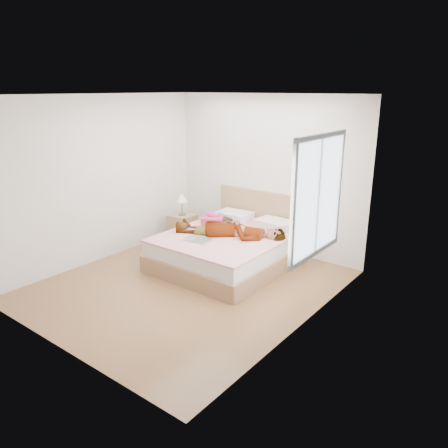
# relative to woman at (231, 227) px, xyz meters

# --- Properties ---
(ground) EXTENTS (4.00, 4.00, 0.00)m
(ground) POSITION_rel_woman_xyz_m (-0.04, -0.97, -0.63)
(ground) COLOR #532E1A
(ground) RESTS_ON ground
(woman) EXTENTS (1.83, 1.24, 0.24)m
(woman) POSITION_rel_woman_xyz_m (0.00, 0.00, 0.00)
(woman) COLOR white
(woman) RESTS_ON bed
(hair) EXTENTS (0.57, 0.66, 0.09)m
(hair) POSITION_rel_woman_xyz_m (-0.57, 0.45, -0.07)
(hair) COLOR black
(hair) RESTS_ON bed
(phone) EXTENTS (0.08, 0.11, 0.06)m
(phone) POSITION_rel_woman_xyz_m (-0.50, 0.40, 0.08)
(phone) COLOR silver
(phone) RESTS_ON bed
(room_shell) EXTENTS (4.00, 4.00, 4.00)m
(room_shell) POSITION_rel_woman_xyz_m (1.73, -0.67, 0.87)
(room_shell) COLOR white
(room_shell) RESTS_ON ground
(bed) EXTENTS (1.80, 2.08, 1.00)m
(bed) POSITION_rel_woman_xyz_m (-0.04, 0.06, -0.35)
(bed) COLOR brown
(bed) RESTS_ON ground
(towel) EXTENTS (0.44, 0.41, 0.18)m
(towel) POSITION_rel_woman_xyz_m (-0.59, 0.28, -0.04)
(towel) COLOR #F5426B
(towel) RESTS_ON bed
(magazine) EXTENTS (0.48, 0.34, 0.03)m
(magazine) POSITION_rel_woman_xyz_m (-0.25, -0.52, -0.11)
(magazine) COLOR white
(magazine) RESTS_ON bed
(coffee_mug) EXTENTS (0.11, 0.08, 0.09)m
(coffee_mug) POSITION_rel_woman_xyz_m (-0.22, -0.21, -0.07)
(coffee_mug) COLOR white
(coffee_mug) RESTS_ON bed
(plush_toy) EXTENTS (0.20, 0.25, 0.12)m
(plush_toy) POSITION_rel_woman_xyz_m (-0.73, -0.28, -0.05)
(plush_toy) COLOR #331F0E
(plush_toy) RESTS_ON bed
(nightstand) EXTENTS (0.44, 0.39, 0.91)m
(nightstand) POSITION_rel_woman_xyz_m (-1.33, 0.32, -0.33)
(nightstand) COLOR brown
(nightstand) RESTS_ON ground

